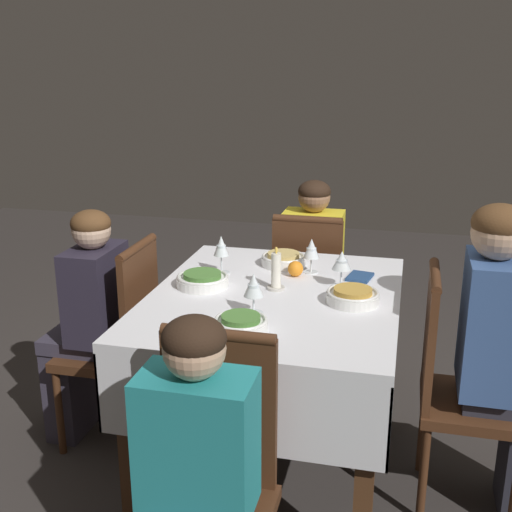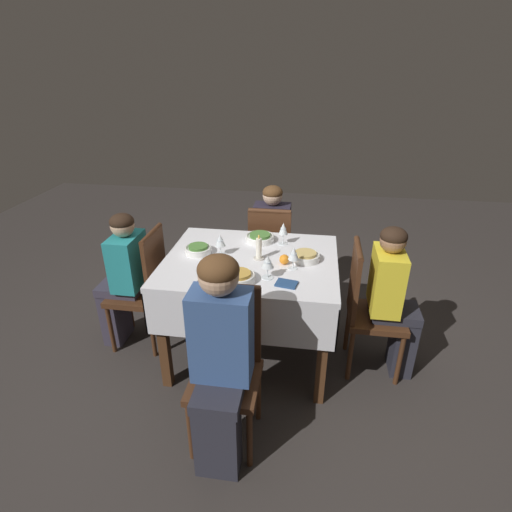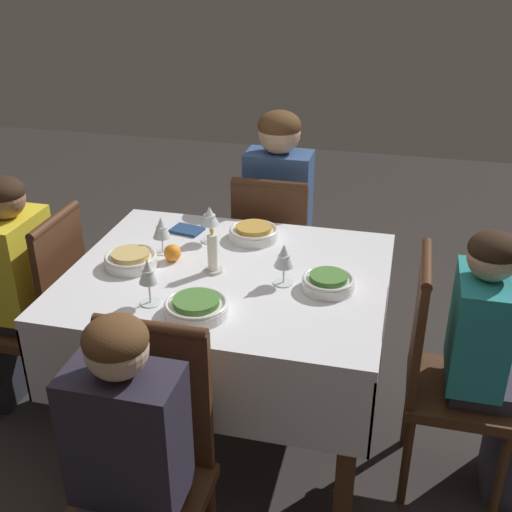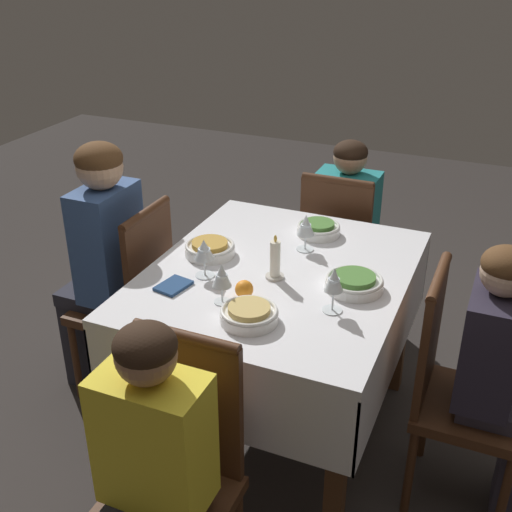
{
  "view_description": "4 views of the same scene",
  "coord_description": "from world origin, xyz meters",
  "px_view_note": "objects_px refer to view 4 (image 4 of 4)",
  "views": [
    {
      "loc": [
        2.24,
        0.47,
        1.64
      ],
      "look_at": [
        -0.08,
        -0.09,
        0.9
      ],
      "focal_mm": 45.0,
      "sensor_mm": 36.0,
      "label": 1
    },
    {
      "loc": [
        -0.38,
        2.32,
        1.95
      ],
      "look_at": [
        -0.05,
        0.1,
        0.85
      ],
      "focal_mm": 28.0,
      "sensor_mm": 36.0,
      "label": 2
    },
    {
      "loc": [
        0.58,
        -1.94,
        1.86
      ],
      "look_at": [
        0.09,
        0.05,
        0.83
      ],
      "focal_mm": 45.0,
      "sensor_mm": 36.0,
      "label": 3
    },
    {
      "loc": [
        -1.97,
        -0.75,
        1.92
      ],
      "look_at": [
        -0.06,
        0.06,
        0.86
      ],
      "focal_mm": 45.0,
      "sensor_mm": 36.0,
      "label": 4
    }
  ],
  "objects_px": {
    "person_child_teal": "(348,227)",
    "bowl_east": "(319,229)",
    "napkin_red_folded": "(173,286)",
    "candle_centerpiece": "(275,262)",
    "chair_south": "(453,385)",
    "person_child_dark": "(504,378)",
    "wine_glass_north": "(204,251)",
    "person_child_yellow": "(146,487)",
    "bowl_west": "(249,314)",
    "chair_west": "(176,469)",
    "orange_fruit": "(244,289)",
    "dining_table": "(278,298)",
    "chair_east": "(339,252)",
    "wine_glass_east": "(306,226)",
    "bowl_north": "(210,248)",
    "wine_glass_west": "(222,276)",
    "chair_north": "(133,296)",
    "person_adult_denim": "(101,256)",
    "bowl_south": "(354,282)",
    "wine_glass_south": "(334,281)"
  },
  "relations": [
    {
      "from": "bowl_north",
      "to": "orange_fruit",
      "type": "relative_size",
      "value": 3.05
    },
    {
      "from": "dining_table",
      "to": "bowl_south",
      "type": "bearing_deg",
      "value": -93.87
    },
    {
      "from": "dining_table",
      "to": "wine_glass_south",
      "type": "bearing_deg",
      "value": -125.28
    },
    {
      "from": "person_child_dark",
      "to": "bowl_north",
      "type": "bearing_deg",
      "value": 86.14
    },
    {
      "from": "dining_table",
      "to": "bowl_east",
      "type": "height_order",
      "value": "bowl_east"
    },
    {
      "from": "person_child_teal",
      "to": "bowl_east",
      "type": "distance_m",
      "value": 0.62
    },
    {
      "from": "dining_table",
      "to": "wine_glass_north",
      "type": "height_order",
      "value": "wine_glass_north"
    },
    {
      "from": "person_adult_denim",
      "to": "person_child_teal",
      "type": "height_order",
      "value": "person_adult_denim"
    },
    {
      "from": "chair_west",
      "to": "bowl_north",
      "type": "distance_m",
      "value": 0.9
    },
    {
      "from": "bowl_west",
      "to": "chair_west",
      "type": "bearing_deg",
      "value": 173.14
    },
    {
      "from": "person_adult_denim",
      "to": "napkin_red_folded",
      "type": "distance_m",
      "value": 0.61
    },
    {
      "from": "person_child_teal",
      "to": "candle_centerpiece",
      "type": "relative_size",
      "value": 6.01
    },
    {
      "from": "chair_east",
      "to": "bowl_north",
      "type": "height_order",
      "value": "chair_east"
    },
    {
      "from": "bowl_north",
      "to": "wine_glass_west",
      "type": "bearing_deg",
      "value": -146.57
    },
    {
      "from": "wine_glass_west",
      "to": "person_child_yellow",
      "type": "bearing_deg",
      "value": -172.91
    },
    {
      "from": "chair_south",
      "to": "person_child_dark",
      "type": "bearing_deg",
      "value": -90.0
    },
    {
      "from": "person_child_teal",
      "to": "wine_glass_east",
      "type": "distance_m",
      "value": 0.79
    },
    {
      "from": "person_child_dark",
      "to": "wine_glass_west",
      "type": "relative_size",
      "value": 7.1
    },
    {
      "from": "wine_glass_north",
      "to": "napkin_red_folded",
      "type": "xyz_separation_m",
      "value": [
        -0.12,
        0.06,
        -0.1
      ]
    },
    {
      "from": "dining_table",
      "to": "chair_west",
      "type": "height_order",
      "value": "chair_west"
    },
    {
      "from": "person_adult_denim",
      "to": "chair_south",
      "type": "bearing_deg",
      "value": 87.17
    },
    {
      "from": "bowl_south",
      "to": "orange_fruit",
      "type": "xyz_separation_m",
      "value": [
        -0.2,
        0.33,
        0.0
      ]
    },
    {
      "from": "wine_glass_east",
      "to": "chair_south",
      "type": "bearing_deg",
      "value": -112.09
    },
    {
      "from": "wine_glass_east",
      "to": "bowl_east",
      "type": "bearing_deg",
      "value": -1.81
    },
    {
      "from": "person_child_teal",
      "to": "wine_glass_east",
      "type": "height_order",
      "value": "person_child_teal"
    },
    {
      "from": "candle_centerpiece",
      "to": "chair_north",
      "type": "bearing_deg",
      "value": 83.94
    },
    {
      "from": "dining_table",
      "to": "bowl_east",
      "type": "bearing_deg",
      "value": -5.62
    },
    {
      "from": "bowl_east",
      "to": "napkin_red_folded",
      "type": "distance_m",
      "value": 0.71
    },
    {
      "from": "wine_glass_east",
      "to": "bowl_north",
      "type": "bearing_deg",
      "value": 119.77
    },
    {
      "from": "person_child_yellow",
      "to": "wine_glass_west",
      "type": "distance_m",
      "value": 0.72
    },
    {
      "from": "wine_glass_east",
      "to": "person_adult_denim",
      "type": "bearing_deg",
      "value": 102.46
    },
    {
      "from": "person_child_teal",
      "to": "bowl_east",
      "type": "bearing_deg",
      "value": 91.83
    },
    {
      "from": "chair_south",
      "to": "person_child_dark",
      "type": "distance_m",
      "value": 0.17
    },
    {
      "from": "bowl_south",
      "to": "orange_fruit",
      "type": "height_order",
      "value": "orange_fruit"
    },
    {
      "from": "chair_south",
      "to": "chair_east",
      "type": "relative_size",
      "value": 1.0
    },
    {
      "from": "orange_fruit",
      "to": "person_child_teal",
      "type": "bearing_deg",
      "value": -2.84
    },
    {
      "from": "chair_south",
      "to": "orange_fruit",
      "type": "distance_m",
      "value": 0.8
    },
    {
      "from": "person_adult_denim",
      "to": "bowl_east",
      "type": "relative_size",
      "value": 6.54
    },
    {
      "from": "wine_glass_east",
      "to": "person_child_teal",
      "type": "bearing_deg",
      "value": 1.05
    },
    {
      "from": "bowl_north",
      "to": "wine_glass_west",
      "type": "height_order",
      "value": "wine_glass_west"
    },
    {
      "from": "chair_west",
      "to": "bowl_west",
      "type": "relative_size",
      "value": 4.81
    },
    {
      "from": "napkin_red_folded",
      "to": "candle_centerpiece",
      "type": "bearing_deg",
      "value": -55.99
    },
    {
      "from": "wine_glass_east",
      "to": "chair_north",
      "type": "bearing_deg",
      "value": 104.89
    },
    {
      "from": "chair_north",
      "to": "person_adult_denim",
      "type": "bearing_deg",
      "value": -90.0
    },
    {
      "from": "chair_north",
      "to": "person_adult_denim",
      "type": "distance_m",
      "value": 0.22
    },
    {
      "from": "person_child_dark",
      "to": "person_child_yellow",
      "type": "relative_size",
      "value": 0.99
    },
    {
      "from": "chair_south",
      "to": "orange_fruit",
      "type": "relative_size",
      "value": 14.36
    },
    {
      "from": "person_child_teal",
      "to": "person_adult_denim",
      "type": "bearing_deg",
      "value": 47.34
    },
    {
      "from": "chair_south",
      "to": "person_child_teal",
      "type": "distance_m",
      "value": 1.19
    },
    {
      "from": "person_adult_denim",
      "to": "bowl_north",
      "type": "bearing_deg",
      "value": 90.19
    }
  ]
}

